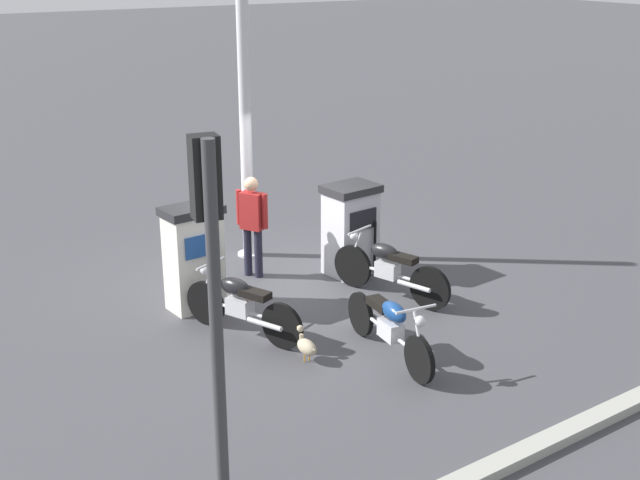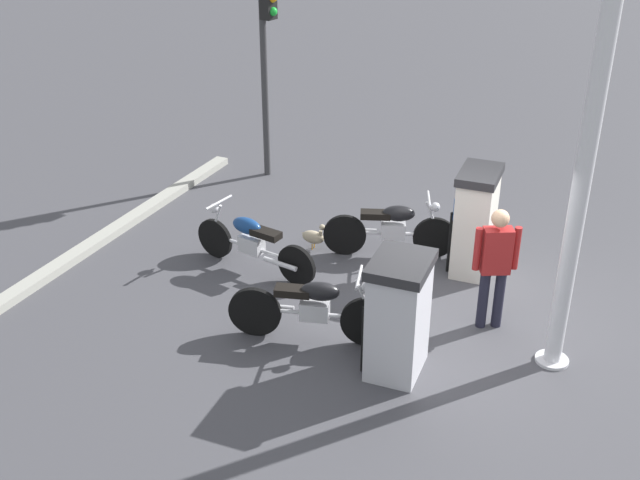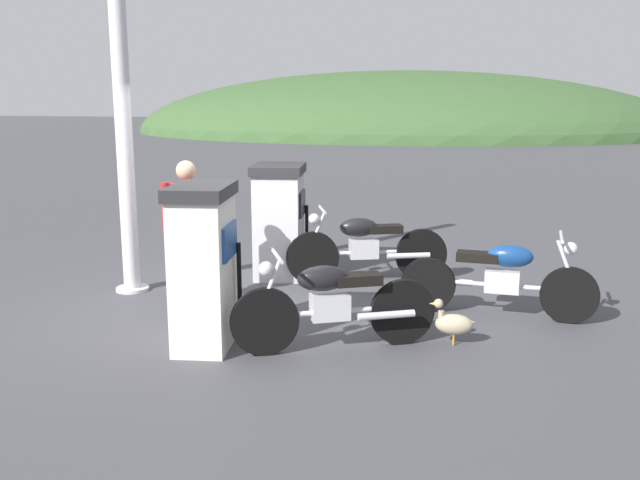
% 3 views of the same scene
% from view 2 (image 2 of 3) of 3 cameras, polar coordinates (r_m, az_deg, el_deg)
% --- Properties ---
extents(ground_plane, '(120.00, 120.00, 0.00)m').
position_cam_2_polar(ground_plane, '(10.41, 9.32, -5.59)').
color(ground_plane, '#424247').
extents(fuel_pump_near, '(0.64, 0.90, 1.56)m').
position_cam_2_polar(fuel_pump_near, '(11.19, 11.30, 1.38)').
color(fuel_pump_near, silver).
rests_on(fuel_pump_near, ground).
extents(fuel_pump_far, '(0.74, 0.90, 1.48)m').
position_cam_2_polar(fuel_pump_far, '(8.97, 5.74, -5.53)').
color(fuel_pump_far, silver).
rests_on(fuel_pump_far, ground).
extents(motorcycle_near_pump, '(1.82, 0.94, 0.96)m').
position_cam_2_polar(motorcycle_near_pump, '(11.57, 5.29, 0.91)').
color(motorcycle_near_pump, black).
rests_on(motorcycle_near_pump, ground).
extents(motorcycle_far_pump, '(1.99, 0.85, 0.97)m').
position_cam_2_polar(motorcycle_far_pump, '(9.59, -0.52, -4.98)').
color(motorcycle_far_pump, black).
rests_on(motorcycle_far_pump, ground).
extents(motorcycle_extra, '(2.09, 0.56, 0.94)m').
position_cam_2_polar(motorcycle_extra, '(11.18, -4.99, -0.12)').
color(motorcycle_extra, black).
rests_on(motorcycle_extra, ground).
extents(attendant_person, '(0.53, 0.37, 1.65)m').
position_cam_2_polar(attendant_person, '(9.86, 12.72, -1.55)').
color(attendant_person, '#1E1E2D').
rests_on(attendant_person, ground).
extents(wandering_duck, '(0.44, 0.19, 0.45)m').
position_cam_2_polar(wandering_duck, '(11.81, -0.47, 0.26)').
color(wandering_duck, tan).
rests_on(wandering_duck, ground).
extents(roadside_traffic_light, '(0.39, 0.27, 3.58)m').
position_cam_2_polar(roadside_traffic_light, '(13.81, -3.94, 14.22)').
color(roadside_traffic_light, '#38383A').
rests_on(roadside_traffic_light, ground).
extents(canopy_support_pole, '(0.40, 0.40, 4.71)m').
position_cam_2_polar(canopy_support_pole, '(8.79, 18.57, 3.63)').
color(canopy_support_pole, silver).
rests_on(canopy_support_pole, ground).
extents(road_edge_kerb, '(0.65, 6.09, 0.12)m').
position_cam_2_polar(road_edge_kerb, '(12.94, -14.14, 1.17)').
color(road_edge_kerb, '#9E9E93').
rests_on(road_edge_kerb, ground).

